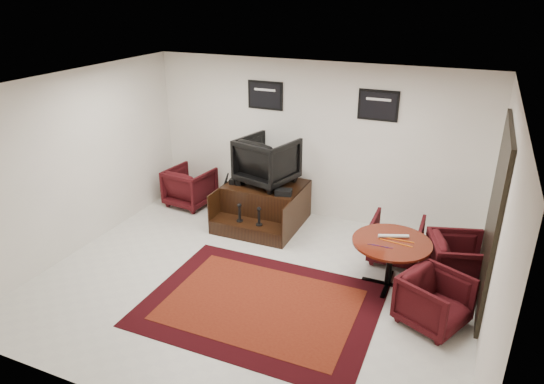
% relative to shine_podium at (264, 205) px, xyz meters
% --- Properties ---
extents(ground, '(6.00, 6.00, 0.00)m').
position_rel_shine_podium_xyz_m(ground, '(0.65, -1.84, -0.32)').
color(ground, beige).
rests_on(ground, ground).
extents(room_shell, '(6.02, 5.02, 2.81)m').
position_rel_shine_podium_xyz_m(room_shell, '(1.06, -1.72, 1.46)').
color(room_shell, beige).
rests_on(room_shell, ground).
extents(area_rug, '(3.02, 2.27, 0.01)m').
position_rel_shine_podium_xyz_m(area_rug, '(0.97, -2.30, -0.32)').
color(area_rug, black).
rests_on(area_rug, ground).
extents(shine_podium, '(1.37, 1.41, 0.70)m').
position_rel_shine_podium_xyz_m(shine_podium, '(0.00, 0.00, 0.00)').
color(shine_podium, black).
rests_on(shine_podium, ground).
extents(shine_chair, '(1.08, 1.04, 0.92)m').
position_rel_shine_podium_xyz_m(shine_chair, '(0.00, 0.14, 0.84)').
color(shine_chair, black).
rests_on(shine_chair, shine_podium).
extents(shoes_pair, '(0.24, 0.28, 0.10)m').
position_rel_shine_podium_xyz_m(shoes_pair, '(-0.48, -0.06, 0.43)').
color(shoes_pair, black).
rests_on(shoes_pair, shine_podium).
extents(polish_kit, '(0.31, 0.25, 0.10)m').
position_rel_shine_podium_xyz_m(polish_kit, '(0.46, -0.24, 0.43)').
color(polish_kit, black).
rests_on(polish_kit, shine_podium).
extents(umbrella_black, '(0.33, 0.12, 0.89)m').
position_rel_shine_podium_xyz_m(umbrella_black, '(-0.77, -0.15, 0.12)').
color(umbrella_black, black).
rests_on(umbrella_black, ground).
extents(umbrella_hooked, '(0.34, 0.13, 0.90)m').
position_rel_shine_podium_xyz_m(umbrella_hooked, '(-0.80, -0.08, 0.13)').
color(umbrella_hooked, black).
rests_on(umbrella_hooked, ground).
extents(armchair_side, '(0.87, 0.83, 0.81)m').
position_rel_shine_podium_xyz_m(armchair_side, '(-1.62, 0.14, 0.08)').
color(armchair_side, black).
rests_on(armchair_side, ground).
extents(meeting_table, '(1.08, 1.08, 0.71)m').
position_rel_shine_podium_xyz_m(meeting_table, '(2.43, -1.15, 0.30)').
color(meeting_table, '#451809').
rests_on(meeting_table, ground).
extents(table_chair_back, '(0.75, 0.71, 0.77)m').
position_rel_shine_podium_xyz_m(table_chair_back, '(2.39, -0.39, 0.06)').
color(table_chair_back, black).
rests_on(table_chair_back, ground).
extents(table_chair_window, '(0.93, 0.97, 0.81)m').
position_rel_shine_podium_xyz_m(table_chair_window, '(3.32, -0.76, 0.08)').
color(table_chair_window, black).
rests_on(table_chair_window, ground).
extents(table_chair_corner, '(0.93, 0.95, 0.75)m').
position_rel_shine_podium_xyz_m(table_chair_corner, '(3.11, -1.80, 0.05)').
color(table_chair_corner, black).
rests_on(table_chair_corner, ground).
extents(paper_roll, '(0.41, 0.20, 0.05)m').
position_rel_shine_podium_xyz_m(paper_roll, '(2.43, -1.04, 0.41)').
color(paper_roll, silver).
rests_on(paper_roll, meeting_table).
extents(table_clutter, '(0.57, 0.30, 0.01)m').
position_rel_shine_podium_xyz_m(table_clutter, '(2.46, -1.18, 0.39)').
color(table_clutter, orange).
rests_on(table_clutter, meeting_table).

